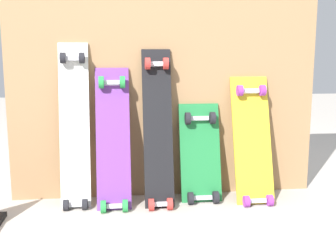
# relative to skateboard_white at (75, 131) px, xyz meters

# --- Properties ---
(ground_plane) EXTENTS (12.00, 12.00, 0.00)m
(ground_plane) POSITION_rel_skateboard_white_xyz_m (0.52, 0.05, -0.42)
(ground_plane) COLOR #B2AAA0
(plywood_wall_panel) EXTENTS (1.80, 0.04, 1.63)m
(plywood_wall_panel) POSITION_rel_skateboard_white_xyz_m (0.52, 0.12, 0.40)
(plywood_wall_panel) COLOR #99724C
(plywood_wall_panel) RESTS_ON ground
(skateboard_white) EXTENTS (0.16, 0.23, 0.97)m
(skateboard_white) POSITION_rel_skateboard_white_xyz_m (0.00, 0.00, 0.00)
(skateboard_white) COLOR silver
(skateboard_white) RESTS_ON ground
(skateboard_purple) EXTENTS (0.19, 0.29, 0.83)m
(skateboard_purple) POSITION_rel_skateboard_white_xyz_m (0.21, -0.04, -0.07)
(skateboard_purple) COLOR #6B338C
(skateboard_purple) RESTS_ON ground
(skateboard_black) EXTENTS (0.16, 0.29, 0.93)m
(skateboard_black) POSITION_rel_skateboard_white_xyz_m (0.46, -0.03, -0.02)
(skateboard_black) COLOR black
(skateboard_black) RESTS_ON ground
(skateboard_green) EXTENTS (0.23, 0.22, 0.62)m
(skateboard_green) POSITION_rel_skateboard_white_xyz_m (0.71, -0.00, -0.17)
(skateboard_green) COLOR #1E7238
(skateboard_green) RESTS_ON ground
(skateboard_yellow) EXTENTS (0.22, 0.29, 0.77)m
(skateboard_yellow) POSITION_rel_skateboard_white_xyz_m (1.01, -0.04, -0.10)
(skateboard_yellow) COLOR gold
(skateboard_yellow) RESTS_ON ground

